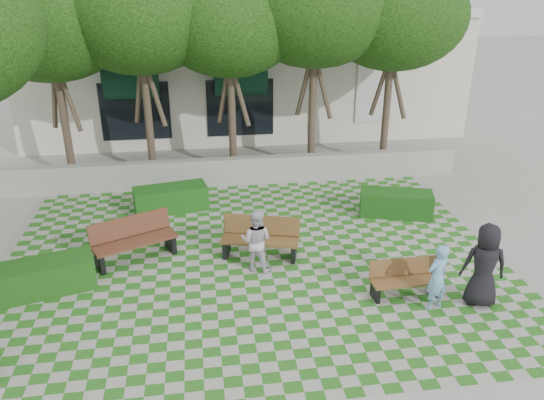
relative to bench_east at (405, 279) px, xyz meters
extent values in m
plane|color=gray|center=(-3.07, 0.87, -0.39)|extent=(90.00, 90.00, 0.00)
plane|color=#2B721E|center=(-3.07, 1.87, -0.38)|extent=(12.00, 12.00, 0.00)
cube|color=#9E9B93|center=(-3.07, 7.07, 0.06)|extent=(15.00, 0.36, 0.90)
cube|color=brown|center=(0.00, -0.06, 0.00)|extent=(1.54, 0.50, 0.05)
cube|color=brown|center=(0.00, 0.16, 0.23)|extent=(1.54, 0.14, 0.39)
cube|color=black|center=(-0.68, -0.08, -0.20)|extent=(0.09, 0.43, 0.37)
cube|color=black|center=(0.68, -0.05, -0.20)|extent=(0.09, 0.43, 0.37)
cube|color=brown|center=(-2.91, 2.08, 0.08)|extent=(1.97, 1.06, 0.06)
cube|color=brown|center=(-2.84, 2.35, 0.37)|extent=(1.86, 0.64, 0.47)
cube|color=black|center=(-3.72, 2.31, -0.16)|extent=(0.24, 0.53, 0.46)
cube|color=black|center=(-2.10, 1.86, -0.16)|extent=(0.24, 0.53, 0.46)
cube|color=#542B1C|center=(-5.92, 2.39, 0.11)|extent=(2.08, 1.40, 0.07)
cube|color=#542B1C|center=(-6.04, 2.65, 0.41)|extent=(1.88, 0.97, 0.50)
cube|color=black|center=(-6.73, 2.01, -0.14)|extent=(0.34, 0.55, 0.49)
cube|color=black|center=(-5.11, 2.76, -0.14)|extent=(0.34, 0.55, 0.49)
cube|color=#154612|center=(1.28, 3.99, -0.03)|extent=(2.17, 1.35, 0.71)
cube|color=#164E15|center=(-5.16, 5.25, -0.02)|extent=(2.21, 1.23, 0.73)
cube|color=#174612|center=(-7.75, 1.27, -0.03)|extent=(2.20, 1.35, 0.72)
imported|color=#79AFDE|center=(0.43, -0.56, 0.35)|extent=(0.63, 0.53, 1.48)
imported|color=black|center=(1.45, -0.53, 0.53)|extent=(1.02, 0.79, 1.84)
imported|color=silver|center=(-3.07, 1.53, 0.37)|extent=(0.91, 0.82, 1.53)
cylinder|color=#47382B|center=(-8.57, 8.47, 1.43)|extent=(0.26, 0.26, 3.64)
ellipsoid|color=#1E4C11|center=(-8.57, 8.47, 4.68)|extent=(4.80, 4.80, 3.60)
cylinder|color=#47382B|center=(-5.87, 8.47, 1.52)|extent=(0.26, 0.26, 3.81)
ellipsoid|color=#1E4C11|center=(-5.87, 8.47, 4.92)|extent=(5.00, 5.00, 3.75)
cylinder|color=#47382B|center=(-3.07, 8.47, 1.40)|extent=(0.26, 0.26, 3.58)
ellipsoid|color=#1E4C11|center=(-3.07, 8.47, 4.60)|extent=(4.60, 4.60, 3.45)
cylinder|color=#47382B|center=(-0.27, 8.47, 1.57)|extent=(0.26, 0.26, 3.92)
ellipsoid|color=#1E4C11|center=(-0.27, 8.47, 5.07)|extent=(5.20, 5.20, 3.90)
cylinder|color=#47382B|center=(2.43, 8.47, 1.46)|extent=(0.26, 0.26, 3.70)
ellipsoid|color=#1E4C11|center=(2.43, 8.47, 4.76)|extent=(4.80, 4.80, 3.60)
cube|color=silver|center=(-2.07, 15.07, 2.11)|extent=(18.00, 8.00, 5.00)
cube|color=white|center=(-2.07, 11.07, 4.61)|extent=(18.00, 0.30, 0.30)
cube|color=black|center=(2.93, 11.05, 1.81)|extent=(1.40, 0.10, 2.40)
cylinder|color=#0E3522|center=(-6.57, 11.05, 2.61)|extent=(3.00, 1.80, 1.80)
cube|color=black|center=(-6.57, 11.05, 1.21)|extent=(2.60, 0.08, 2.20)
cylinder|color=#0E3522|center=(-2.57, 11.05, 2.61)|extent=(3.00, 1.80, 1.80)
cube|color=black|center=(-2.57, 11.05, 1.21)|extent=(2.60, 0.08, 2.20)
camera|label=1|loc=(-4.26, -9.31, 6.13)|focal=35.00mm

